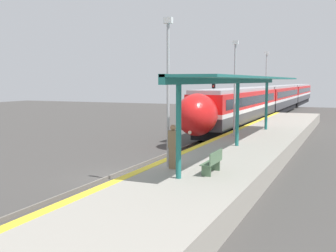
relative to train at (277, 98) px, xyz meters
name	(u,v)px	position (x,y,z in m)	size (l,w,h in m)	color
ground_plane	(126,179)	(0.00, -42.48, -2.22)	(120.00, 120.00, 0.00)	#423F3D
rail_left	(113,176)	(-0.72, -42.48, -2.14)	(0.08, 90.00, 0.15)	slate
rail_right	(140,178)	(0.72, -42.48, -2.14)	(0.08, 90.00, 0.15)	slate
train	(277,98)	(0.00, 0.00, 0.00)	(2.84, 68.98, 3.88)	black
platform_right	(208,176)	(4.01, -42.48, -1.74)	(4.73, 64.00, 0.97)	gray
platform_bench	(213,162)	(4.68, -43.95, -0.79)	(0.44, 1.55, 0.89)	#4C6B4C
person_waiting	(173,146)	(2.90, -43.73, -0.30)	(0.36, 0.24, 1.82)	#7F6647
railway_signal	(213,100)	(-2.13, -22.29, 0.56)	(0.28, 0.28, 4.57)	#59595E
lamppost_near	(168,84)	(2.54, -43.41, 2.21)	(0.36, 0.20, 6.14)	#9E9EA3
lamppost_mid	(235,83)	(2.54, -32.64, 2.21)	(0.36, 0.20, 6.14)	#9E9EA3
lamppost_far	(266,82)	(2.54, -21.88, 2.21)	(0.36, 0.20, 6.14)	#9E9EA3
station_canopy	(249,81)	(4.34, -36.65, 2.32)	(2.02, 20.16, 3.81)	#1E6B66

